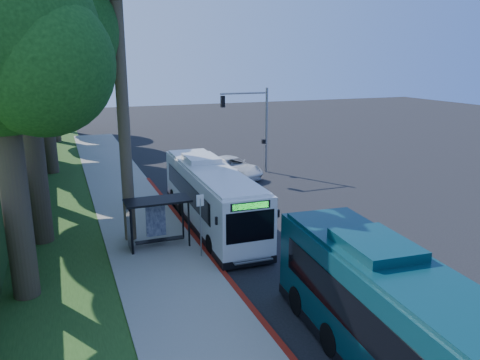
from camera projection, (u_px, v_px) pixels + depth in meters
name	position (u px, v px, depth m)	size (l,w,h in m)	color
ground	(262.00, 214.00, 28.82)	(140.00, 140.00, 0.00)	black
sidewalk	(143.00, 228.00, 26.24)	(4.50, 70.00, 0.12)	gray
red_curb	(203.00, 248.00, 23.44)	(0.25, 30.00, 0.13)	maroon
grass_verge	(36.00, 214.00, 28.74)	(8.00, 70.00, 0.06)	#234719
bus_shelter	(152.00, 214.00, 23.23)	(3.20, 1.51, 2.55)	black
stop_sign_pole	(201.00, 217.00, 21.89)	(0.35, 0.06, 3.17)	gray
traffic_signal_pole	(255.00, 120.00, 38.05)	(4.10, 0.30, 7.00)	gray
tree_0	(20.00, 16.00, 21.61)	(8.40, 8.00, 15.70)	#382B1E
tree_2	(41.00, 43.00, 36.39)	(8.82, 8.40, 15.12)	#382B1E
tree_3	(17.00, 28.00, 42.52)	(10.08, 9.60, 17.28)	#382B1E
tree_4	(49.00, 54.00, 51.17)	(8.40, 8.00, 14.14)	#382B1E
tree_5	(59.00, 61.00, 58.92)	(7.35, 7.00, 12.86)	#382B1E
white_bus	(211.00, 195.00, 26.50)	(2.94, 12.38, 3.67)	silver
teal_bus	(412.00, 333.00, 12.98)	(3.79, 13.24, 3.90)	#0A3038
pickup	(231.00, 167.00, 37.48)	(2.70, 5.86, 1.63)	silver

